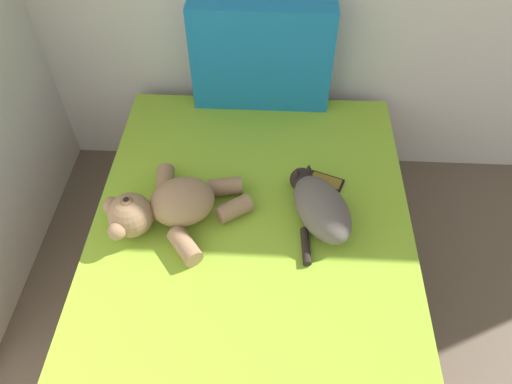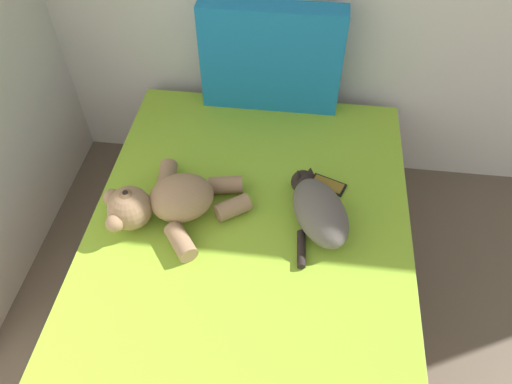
{
  "view_description": "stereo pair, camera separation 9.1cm",
  "coord_description": "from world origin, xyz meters",
  "px_view_note": "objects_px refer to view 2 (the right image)",
  "views": [
    {
      "loc": [
        1.18,
        2.01,
        2.05
      ],
      "look_at": [
        1.11,
        3.31,
        0.57
      ],
      "focal_mm": 33.86,
      "sensor_mm": 36.0,
      "label": 1
    },
    {
      "loc": [
        1.27,
        2.02,
        2.05
      ],
      "look_at": [
        1.11,
        3.31,
        0.57
      ],
      "focal_mm": 33.86,
      "sensor_mm": 36.0,
      "label": 2
    }
  ],
  "objects_px": {
    "bed": "(245,293)",
    "cell_phone": "(328,185)",
    "patterned_cushion": "(271,59)",
    "teddy_bear": "(167,202)",
    "cat": "(318,209)"
  },
  "relations": [
    {
      "from": "bed",
      "to": "cell_phone",
      "type": "height_order",
      "value": "cell_phone"
    },
    {
      "from": "patterned_cushion",
      "to": "cell_phone",
      "type": "xyz_separation_m",
      "value": [
        0.3,
        -0.52,
        -0.25
      ]
    },
    {
      "from": "patterned_cushion",
      "to": "cell_phone",
      "type": "height_order",
      "value": "patterned_cushion"
    },
    {
      "from": "patterned_cushion",
      "to": "teddy_bear",
      "type": "xyz_separation_m",
      "value": [
        -0.33,
        -0.76,
        -0.18
      ]
    },
    {
      "from": "bed",
      "to": "teddy_bear",
      "type": "height_order",
      "value": "teddy_bear"
    },
    {
      "from": "bed",
      "to": "patterned_cushion",
      "type": "height_order",
      "value": "patterned_cushion"
    },
    {
      "from": "bed",
      "to": "cell_phone",
      "type": "relative_size",
      "value": 12.31
    },
    {
      "from": "patterned_cushion",
      "to": "teddy_bear",
      "type": "bearing_deg",
      "value": -113.56
    },
    {
      "from": "cat",
      "to": "cell_phone",
      "type": "relative_size",
      "value": 2.7
    },
    {
      "from": "bed",
      "to": "cat",
      "type": "height_order",
      "value": "cat"
    },
    {
      "from": "teddy_bear",
      "to": "bed",
      "type": "bearing_deg",
      "value": -27.87
    },
    {
      "from": "bed",
      "to": "cell_phone",
      "type": "bearing_deg",
      "value": 53.16
    },
    {
      "from": "teddy_bear",
      "to": "cat",
      "type": "bearing_deg",
      "value": 3.85
    },
    {
      "from": "bed",
      "to": "cat",
      "type": "distance_m",
      "value": 0.47
    },
    {
      "from": "bed",
      "to": "cat",
      "type": "bearing_deg",
      "value": 38.75
    }
  ]
}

